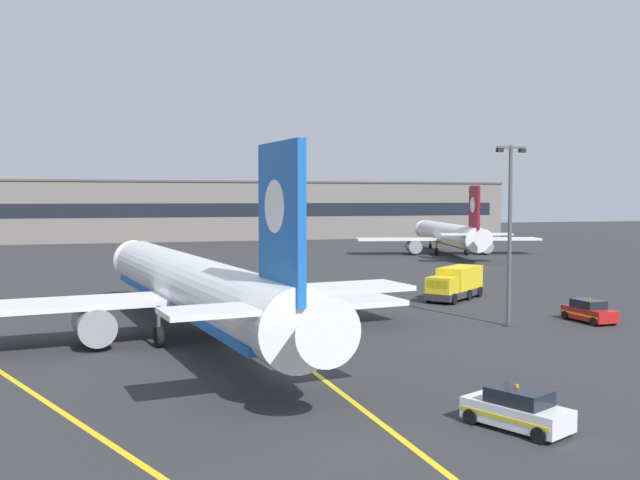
# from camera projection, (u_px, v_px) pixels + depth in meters

# --- Properties ---
(ground_plane) EXTENTS (400.00, 400.00, 0.00)m
(ground_plane) POSITION_uv_depth(u_px,v_px,m) (302.00, 373.00, 37.77)
(ground_plane) COLOR #2D2D30
(taxiway_centreline) EXTENTS (4.30, 179.96, 0.01)m
(taxiway_centreline) POSITION_uv_depth(u_px,v_px,m) (216.00, 297.00, 66.46)
(taxiway_centreline) COLOR yellow
(taxiway_centreline) RESTS_ON ground
(taxiway_lead_in_stripe) EXTENTS (23.02, 55.63, 0.01)m
(taxiway_lead_in_stripe) POSITION_uv_depth(u_px,v_px,m) (18.00, 383.00, 35.68)
(taxiway_lead_in_stripe) COLOR yellow
(taxiway_lead_in_stripe) RESTS_ON ground
(airliner_foreground) EXTENTS (32.36, 41.45, 11.65)m
(airliner_foreground) POSITION_uv_depth(u_px,v_px,m) (192.00, 287.00, 46.77)
(airliner_foreground) COLOR white
(airliner_foreground) RESTS_ON ground
(airliner_background) EXTENTS (29.99, 38.18, 10.83)m
(airliner_background) POSITION_uv_depth(u_px,v_px,m) (449.00, 235.00, 116.42)
(airliner_background) COLOR white
(airliner_background) RESTS_ON ground
(apron_lamp_post) EXTENTS (2.24, 0.90, 12.85)m
(apron_lamp_post) POSITION_uv_depth(u_px,v_px,m) (510.00, 232.00, 51.32)
(apron_lamp_post) COLOR #515156
(apron_lamp_post) RESTS_ON ground
(service_car_nearest) EXTENTS (2.14, 4.28, 1.79)m
(service_car_nearest) POSITION_uv_depth(u_px,v_px,m) (589.00, 312.00, 53.25)
(service_car_nearest) COLOR red
(service_car_nearest) RESTS_ON ground
(service_car_second) EXTENTS (3.41, 4.57, 1.79)m
(service_car_second) POSITION_uv_depth(u_px,v_px,m) (517.00, 410.00, 28.56)
(service_car_second) COLOR white
(service_car_second) RESTS_ON ground
(service_truck_baggage_yellow) EXTENTS (7.39, 6.68, 2.90)m
(service_truck_baggage_yellow) POSITION_uv_depth(u_px,v_px,m) (456.00, 283.00, 64.95)
(service_truck_baggage_yellow) COLOR #2D2D33
(service_truck_baggage_yellow) RESTS_ON ground
(terminal_building) EXTENTS (152.93, 12.40, 12.79)m
(terminal_building) POSITION_uv_depth(u_px,v_px,m) (170.00, 211.00, 154.42)
(terminal_building) COLOR slate
(terminal_building) RESTS_ON ground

